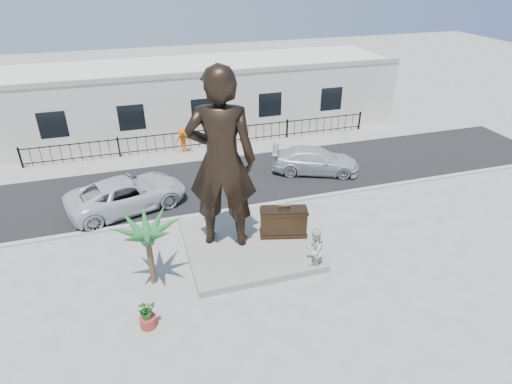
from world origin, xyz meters
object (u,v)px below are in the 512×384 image
at_px(car_white, 127,194).
at_px(suitcase, 284,222).
at_px(statue, 221,161).
at_px(tourist, 314,250).

bearing_deg(car_white, suitcase, -144.33).
height_order(statue, tourist, statue).
distance_m(statue, tourist, 4.96).
bearing_deg(suitcase, statue, -174.38).
xyz_separation_m(suitcase, tourist, (0.46, -2.16, -0.04)).
distance_m(tourist, car_white, 9.73).
relative_size(suitcase, tourist, 1.03).
height_order(statue, car_white, statue).
bearing_deg(statue, suitcase, -169.41).
relative_size(statue, tourist, 3.95).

